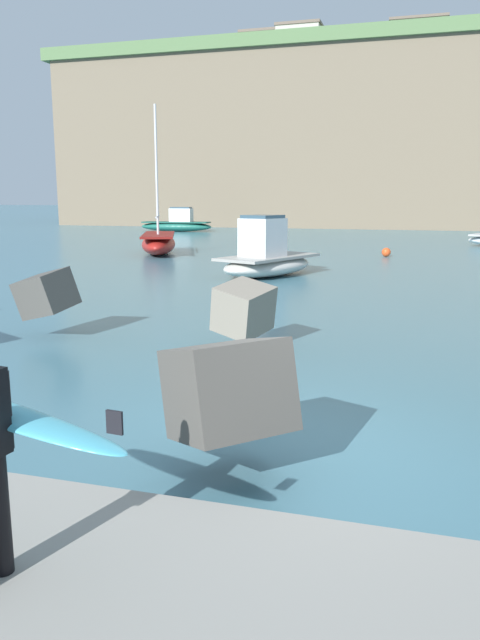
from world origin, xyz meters
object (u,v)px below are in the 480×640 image
at_px(mooring_buoy_outer, 386,252).
at_px(boat_mid_left, 267,258).
at_px(station_building_west, 300,46).
at_px(station_building_central, 269,55).
at_px(boat_near_centre, 159,243).
at_px(mooring_buoy_middle, 277,257).
at_px(station_building_east, 418,50).
at_px(boat_mid_centre, 177,224).

bearing_deg(mooring_buoy_outer, boat_mid_left, -112.39).
xyz_separation_m(station_building_west, station_building_central, (-5.21, 6.44, 0.61)).
bearing_deg(mooring_buoy_outer, boat_near_centre, -171.03).
bearing_deg(boat_near_centre, mooring_buoy_middle, -18.08).
distance_m(mooring_buoy_outer, station_building_west, 47.69).
relative_size(boat_mid_left, mooring_buoy_middle, 11.21).
relative_size(boat_mid_left, station_building_east, 0.71).
height_order(boat_mid_left, mooring_buoy_middle, boat_mid_left).
bearing_deg(boat_mid_left, mooring_buoy_outer, 67.61).
xyz_separation_m(mooring_buoy_outer, station_building_west, (-12.85, 41.68, 19.28)).
height_order(mooring_buoy_middle, station_building_east, station_building_east).
bearing_deg(station_building_central, mooring_buoy_outer, -69.43).
bearing_deg(boat_mid_centre, mooring_buoy_outer, -44.83).
bearing_deg(mooring_buoy_middle, boat_mid_left, -81.12).
xyz_separation_m(boat_near_centre, boat_mid_left, (7.54, -7.29, 0.09)).
bearing_deg(station_building_east, boat_mid_centre, -117.29).
xyz_separation_m(mooring_buoy_middle, station_building_east, (4.10, 57.53, 20.51)).
bearing_deg(mooring_buoy_middle, boat_near_centre, 161.92).
distance_m(mooring_buoy_outer, station_building_east, 57.34).
xyz_separation_m(mooring_buoy_middle, station_building_west, (-8.32, 45.66, 19.28)).
distance_m(boat_near_centre, station_building_east, 59.88).
distance_m(boat_mid_left, boat_mid_centre, 31.25).
relative_size(boat_near_centre, boat_mid_left, 1.48).
bearing_deg(mooring_buoy_middle, station_building_west, 100.33).
xyz_separation_m(mooring_buoy_outer, station_building_east, (-0.43, 53.55, 20.51)).
relative_size(boat_near_centre, mooring_buoy_outer, 16.58).
relative_size(boat_mid_centre, mooring_buoy_middle, 14.37).
distance_m(boat_mid_centre, station_building_central, 35.50).
relative_size(boat_near_centre, station_building_west, 1.46).
relative_size(boat_mid_left, station_building_central, 0.73).
height_order(mooring_buoy_outer, station_building_west, station_building_west).
relative_size(mooring_buoy_outer, station_building_east, 0.06).
bearing_deg(boat_mid_left, station_building_west, 100.18).
distance_m(boat_near_centre, station_building_central, 54.02).
relative_size(boat_mid_left, boat_mid_centre, 0.78).
bearing_deg(boat_near_centre, station_building_central, 97.74).
bearing_deg(mooring_buoy_middle, mooring_buoy_outer, 41.29).
bearing_deg(station_building_central, boat_mid_centre, -90.94).
xyz_separation_m(boat_near_centre, station_building_central, (-6.78, 49.90, 19.54)).
relative_size(boat_near_centre, boat_mid_centre, 1.15).
height_order(mooring_buoy_outer, station_building_east, station_building_east).
height_order(boat_near_centre, mooring_buoy_middle, boat_near_centre).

